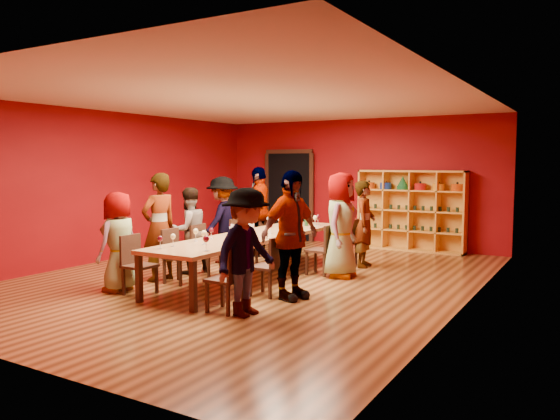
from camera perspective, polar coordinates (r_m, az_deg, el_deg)
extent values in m
cube|color=#5A3317|center=(9.40, -2.82, -7.20)|extent=(7.10, 9.10, 0.02)
cube|color=#6E0509|center=(13.19, 8.04, 2.89)|extent=(7.10, 0.02, 3.00)
cube|color=#6E0509|center=(11.52, -17.59, 2.40)|extent=(0.02, 9.10, 3.00)
cube|color=#6E0509|center=(7.83, 19.08, 1.25)|extent=(0.02, 9.10, 3.00)
cube|color=silver|center=(9.25, -2.90, 11.42)|extent=(7.10, 9.10, 0.02)
cube|color=#AB7747|center=(9.27, -2.84, -2.78)|extent=(1.10, 4.50, 0.06)
cube|color=black|center=(7.99, -14.52, -6.94)|extent=(0.08, 0.08, 0.69)
cube|color=black|center=(11.41, 1.15, -3.21)|extent=(0.08, 0.08, 0.69)
cube|color=black|center=(7.34, -9.06, -7.90)|extent=(0.08, 0.08, 0.69)
cube|color=black|center=(10.97, 5.61, -3.57)|extent=(0.08, 0.08, 0.69)
cube|color=black|center=(13.94, 1.07, 1.40)|extent=(1.20, 0.14, 2.20)
cube|color=black|center=(13.86, 0.93, 6.14)|extent=(1.32, 0.06, 0.10)
cube|color=black|center=(14.22, -1.35, 1.47)|extent=(0.10, 0.06, 2.20)
cube|color=black|center=(13.57, 3.31, 1.30)|extent=(0.10, 0.06, 2.20)
cube|color=gold|center=(12.93, 8.52, 0.18)|extent=(0.04, 0.40, 1.80)
cube|color=gold|center=(12.24, 18.80, -0.30)|extent=(0.04, 0.40, 1.80)
cube|color=gold|center=(12.49, 13.60, 3.97)|extent=(2.40, 0.40, 0.04)
cube|color=gold|center=(12.64, 13.43, -4.03)|extent=(2.40, 0.40, 0.04)
cube|color=gold|center=(12.72, 13.77, 0.01)|extent=(2.40, 0.02, 1.80)
cube|color=gold|center=(12.58, 13.47, -2.10)|extent=(2.36, 0.38, 0.03)
cube|color=gold|center=(12.54, 13.51, -0.06)|extent=(2.36, 0.38, 0.03)
cube|color=gold|center=(12.51, 13.56, 2.00)|extent=(2.36, 0.38, 0.03)
cube|color=gold|center=(12.73, 10.93, 0.06)|extent=(0.03, 0.38, 1.76)
cube|color=gold|center=(12.54, 13.51, -0.06)|extent=(0.03, 0.38, 1.76)
cube|color=gold|center=(12.38, 16.17, -0.18)|extent=(0.03, 0.38, 1.76)
cylinder|color=#C5480B|center=(12.83, 9.29, 2.55)|extent=(0.26, 0.26, 0.15)
sphere|color=black|center=(12.83, 9.30, 2.97)|extent=(0.05, 0.05, 0.05)
cylinder|color=#153396|center=(12.69, 10.97, 2.49)|extent=(0.26, 0.26, 0.15)
sphere|color=black|center=(12.69, 10.98, 2.92)|extent=(0.05, 0.05, 0.05)
cylinder|color=#186032|center=(12.57, 12.69, 2.28)|extent=(0.26, 0.26, 0.08)
cone|color=#186032|center=(12.56, 12.70, 2.96)|extent=(0.24, 0.24, 0.22)
cylinder|color=#A71313|center=(12.45, 14.45, 2.38)|extent=(0.26, 0.26, 0.15)
sphere|color=black|center=(12.44, 14.45, 2.82)|extent=(0.05, 0.05, 0.05)
cylinder|color=orange|center=(12.34, 16.23, 2.32)|extent=(0.26, 0.26, 0.15)
sphere|color=black|center=(12.34, 16.24, 2.76)|extent=(0.05, 0.05, 0.05)
cylinder|color=#C5480B|center=(12.25, 18.04, 2.25)|extent=(0.26, 0.26, 0.15)
sphere|color=black|center=(12.24, 18.05, 2.69)|extent=(0.05, 0.05, 0.05)
cylinder|color=black|center=(12.91, 9.15, -1.56)|extent=(0.07, 0.07, 0.10)
cylinder|color=black|center=(12.85, 9.92, -1.60)|extent=(0.07, 0.07, 0.10)
cylinder|color=black|center=(12.78, 10.69, -1.65)|extent=(0.07, 0.07, 0.10)
cylinder|color=black|center=(12.72, 11.48, -1.69)|extent=(0.07, 0.07, 0.10)
cylinder|color=black|center=(12.66, 12.27, -1.74)|extent=(0.07, 0.07, 0.10)
cylinder|color=black|center=(12.61, 13.07, -1.78)|extent=(0.07, 0.07, 0.10)
cylinder|color=black|center=(12.55, 13.87, -1.83)|extent=(0.07, 0.07, 0.10)
cylinder|color=black|center=(12.50, 14.68, -1.87)|extent=(0.07, 0.07, 0.10)
cylinder|color=black|center=(12.45, 15.50, -1.92)|extent=(0.07, 0.07, 0.10)
cylinder|color=black|center=(12.40, 16.33, -1.96)|extent=(0.07, 0.07, 0.10)
cylinder|color=black|center=(12.36, 17.16, -2.01)|extent=(0.07, 0.07, 0.10)
cylinder|color=black|center=(12.32, 17.99, -2.05)|extent=(0.07, 0.07, 0.10)
cylinder|color=black|center=(12.87, 9.18, 0.43)|extent=(0.07, 0.07, 0.10)
cylinder|color=black|center=(12.80, 9.95, 0.40)|extent=(0.07, 0.07, 0.10)
cylinder|color=black|center=(12.74, 10.73, 0.36)|extent=(0.07, 0.07, 0.10)
cylinder|color=black|center=(12.68, 11.51, 0.33)|extent=(0.07, 0.07, 0.10)
cylinder|color=black|center=(12.62, 12.31, 0.29)|extent=(0.07, 0.07, 0.10)
cylinder|color=black|center=(12.56, 13.11, 0.26)|extent=(0.07, 0.07, 0.10)
cylinder|color=black|center=(12.51, 13.91, 0.22)|extent=(0.07, 0.07, 0.10)
cylinder|color=black|center=(12.45, 14.73, 0.18)|extent=(0.07, 0.07, 0.10)
cylinder|color=black|center=(12.41, 15.55, 0.15)|extent=(0.07, 0.07, 0.10)
cylinder|color=black|center=(12.36, 16.38, 0.11)|extent=(0.07, 0.07, 0.10)
cylinder|color=black|center=(12.31, 17.21, 0.07)|extent=(0.07, 0.07, 0.10)
cylinder|color=black|center=(12.27, 18.05, 0.03)|extent=(0.07, 0.07, 0.10)
cube|color=black|center=(8.45, -14.43, -5.69)|extent=(0.42, 0.42, 0.04)
cube|color=black|center=(8.55, -15.37, -3.96)|extent=(0.04, 0.40, 0.44)
cube|color=black|center=(8.50, -16.03, -7.21)|extent=(0.04, 0.04, 0.41)
cube|color=black|center=(8.26, -14.40, -7.53)|extent=(0.04, 0.04, 0.41)
cube|color=black|center=(8.73, -14.40, -6.85)|extent=(0.04, 0.04, 0.41)
cube|color=black|center=(8.50, -12.77, -7.14)|extent=(0.04, 0.04, 0.41)
imported|color=pink|center=(8.71, -16.52, -3.19)|extent=(0.46, 0.78, 1.53)
cube|color=black|center=(9.08, -10.50, -4.88)|extent=(0.42, 0.42, 0.04)
cube|color=black|center=(9.17, -11.42, -3.28)|extent=(0.04, 0.40, 0.44)
cube|color=black|center=(9.11, -11.99, -6.31)|extent=(0.04, 0.04, 0.41)
cube|color=black|center=(8.89, -10.37, -6.57)|extent=(0.04, 0.04, 0.41)
cube|color=black|center=(9.36, -10.58, -5.99)|extent=(0.04, 0.04, 0.41)
cube|color=black|center=(9.14, -8.96, -6.22)|extent=(0.04, 0.04, 0.41)
imported|color=#5671B1|center=(9.30, -12.52, -1.74)|extent=(0.59, 0.74, 1.80)
cube|color=black|center=(9.63, -7.66, -4.28)|extent=(0.42, 0.42, 0.04)
cube|color=black|center=(9.71, -8.55, -2.78)|extent=(0.04, 0.40, 0.44)
cube|color=black|center=(9.65, -9.07, -5.64)|extent=(0.04, 0.04, 0.41)
cube|color=black|center=(9.44, -7.47, -5.86)|extent=(0.04, 0.04, 0.41)
cube|color=black|center=(9.91, -7.80, -5.34)|extent=(0.04, 0.04, 0.41)
cube|color=black|center=(9.70, -6.22, -5.54)|extent=(0.04, 0.04, 0.41)
imported|color=#15163A|center=(9.84, -9.52, -2.13)|extent=(0.64, 0.84, 1.53)
cube|color=black|center=(10.55, -3.74, -3.43)|extent=(0.42, 0.42, 0.04)
cube|color=black|center=(10.63, -4.59, -2.07)|extent=(0.04, 0.40, 0.44)
cube|color=black|center=(10.55, -5.02, -4.68)|extent=(0.04, 0.04, 0.41)
cube|color=black|center=(10.36, -3.49, -4.85)|extent=(0.04, 0.04, 0.41)
cube|color=black|center=(10.82, -3.97, -4.42)|extent=(0.04, 0.04, 0.41)
cube|color=black|center=(10.64, -2.46, -4.58)|extent=(0.04, 0.04, 0.41)
imported|color=silver|center=(10.80, -6.02, -1.01)|extent=(0.55, 1.13, 1.70)
cube|color=black|center=(11.41, -0.81, -2.78)|extent=(0.42, 0.42, 0.04)
cube|color=black|center=(11.48, -1.62, -1.53)|extent=(0.04, 0.40, 0.44)
cube|color=black|center=(11.39, -1.98, -3.94)|extent=(0.04, 0.04, 0.41)
cube|color=black|center=(11.21, -0.52, -4.08)|extent=(0.04, 0.04, 0.41)
cube|color=black|center=(11.68, -1.08, -3.72)|extent=(0.04, 0.04, 0.41)
cube|color=black|center=(11.50, 0.36, -3.85)|extent=(0.04, 0.04, 0.41)
imported|color=#537EAB|center=(11.53, -2.18, -0.15)|extent=(0.86, 1.21, 1.88)
cube|color=black|center=(7.30, -5.76, -7.24)|extent=(0.42, 0.42, 0.04)
cube|color=black|center=(7.14, -4.55, -5.54)|extent=(0.04, 0.40, 0.44)
cube|color=black|center=(7.32, -7.63, -9.03)|extent=(0.04, 0.04, 0.41)
cube|color=black|center=(7.12, -5.46, -9.41)|extent=(0.04, 0.04, 0.41)
cube|color=black|center=(7.58, -6.02, -8.53)|extent=(0.04, 0.04, 0.41)
cube|color=black|center=(7.39, -3.88, -8.87)|extent=(0.04, 0.04, 0.41)
imported|color=pink|center=(7.03, -3.53, -4.41)|extent=(0.53, 1.10, 1.65)
cube|color=black|center=(8.13, -1.45, -5.96)|extent=(0.42, 0.42, 0.04)
cube|color=black|center=(7.99, -0.30, -4.40)|extent=(0.04, 0.40, 0.44)
cube|color=black|center=(8.13, -3.12, -7.59)|extent=(0.04, 0.04, 0.41)
cube|color=black|center=(7.95, -1.06, -7.87)|extent=(0.04, 0.04, 0.41)
cube|color=black|center=(8.40, -1.82, -7.16)|extent=(0.04, 0.04, 0.41)
cube|color=black|center=(8.23, 0.20, -7.42)|extent=(0.04, 0.04, 0.41)
imported|color=#5D86C1|center=(7.84, 1.09, -2.64)|extent=(0.75, 1.18, 1.86)
cube|color=black|center=(9.66, 4.18, -4.22)|extent=(0.42, 0.42, 0.04)
cube|color=black|center=(9.54, 5.22, -2.88)|extent=(0.04, 0.40, 0.44)
cube|color=black|center=(9.62, 2.81, -5.60)|extent=(0.04, 0.04, 0.41)
cube|color=black|center=(9.47, 4.64, -5.79)|extent=(0.04, 0.04, 0.41)
cube|color=black|center=(9.92, 3.73, -5.29)|extent=(0.04, 0.04, 0.41)
cube|color=black|center=(9.77, 5.52, -5.46)|extent=(0.04, 0.04, 0.41)
imported|color=beige|center=(9.43, 6.35, -1.57)|extent=(0.58, 0.93, 1.80)
cube|color=black|center=(10.62, 6.77, -3.40)|extent=(0.42, 0.42, 0.04)
cube|color=black|center=(10.51, 7.73, -2.18)|extent=(0.04, 0.40, 0.44)
cube|color=black|center=(10.57, 5.54, -4.66)|extent=(0.04, 0.04, 0.41)
cube|color=black|center=(10.43, 7.24, -4.81)|extent=(0.04, 0.04, 0.41)
cube|color=black|center=(10.87, 6.31, -4.40)|extent=(0.04, 0.04, 0.41)
cube|color=black|center=(10.74, 7.96, -4.53)|extent=(0.04, 0.04, 0.41)
imported|color=#121833|center=(10.41, 8.83, -1.45)|extent=(0.54, 0.67, 1.63)
cylinder|color=silver|center=(8.86, -7.18, -2.97)|extent=(0.06, 0.06, 0.01)
cylinder|color=silver|center=(8.85, -7.19, -2.63)|extent=(0.01, 0.01, 0.10)
ellipsoid|color=#430711|center=(8.84, -7.19, -2.12)|extent=(0.07, 0.07, 0.08)
cylinder|color=silver|center=(9.98, 2.07, -2.03)|extent=(0.06, 0.06, 0.01)
cylinder|color=silver|center=(9.97, 2.07, -1.72)|extent=(0.01, 0.01, 0.10)
ellipsoid|color=#D6C686|center=(9.96, 2.07, -1.23)|extent=(0.08, 0.08, 0.09)
cylinder|color=silver|center=(8.60, -8.79, -3.22)|extent=(0.07, 0.07, 0.01)
cylinder|color=silver|center=(8.59, -8.80, -2.82)|extent=(0.01, 0.01, 0.11)
ellipsoid|color=#D6C686|center=(8.58, -8.81, -2.21)|extent=(0.08, 0.08, 0.09)
cylinder|color=silver|center=(8.24, -7.93, -3.56)|extent=(0.07, 0.07, 0.01)
cylinder|color=silver|center=(8.24, -7.93, -3.12)|extent=(0.01, 0.01, 0.12)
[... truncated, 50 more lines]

